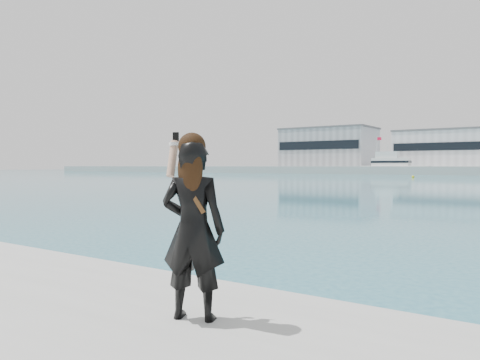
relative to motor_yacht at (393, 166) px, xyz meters
name	(u,v)px	position (x,y,z in m)	size (l,w,h in m)	color
warehouse_grey_left	(329,147)	(-23.31, 13.80, 5.66)	(26.52, 16.36, 11.50)	gray
warehouse_white	(446,148)	(9.69, 13.80, 4.66)	(24.48, 15.35, 9.50)	silver
flagpole_left	(377,149)	(-6.22, 6.82, 4.43)	(1.28, 0.16, 8.00)	silver
motor_yacht	(393,166)	(0.00, 0.00, 0.00)	(16.23, 5.17, 7.49)	white
buoy_far	(413,178)	(12.73, -30.91, -2.11)	(0.50, 0.50, 0.50)	yellow
woman	(193,224)	(32.11, -114.41, -0.50)	(0.65, 0.54, 1.60)	black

